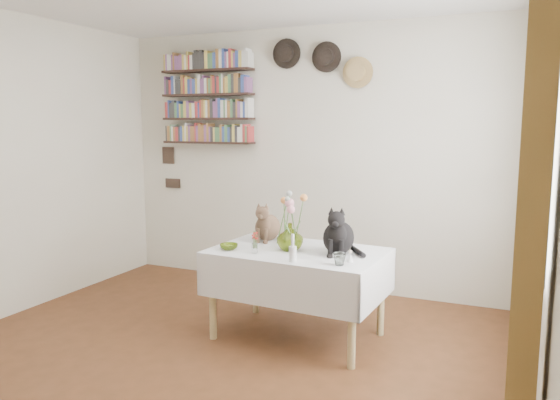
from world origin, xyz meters
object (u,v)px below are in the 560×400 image
at_px(black_cat, 339,229).
at_px(bookshelf_unit, 208,99).
at_px(dining_table, 298,272).
at_px(flower_vase, 290,237).
at_px(tabby_cat, 268,220).

xyz_separation_m(black_cat, bookshelf_unit, (-1.78, 1.16, 0.99)).
bearing_deg(black_cat, bookshelf_unit, 136.86).
bearing_deg(bookshelf_unit, dining_table, -38.86).
relative_size(flower_vase, bookshelf_unit, 0.20).
relative_size(tabby_cat, black_cat, 0.89).
xyz_separation_m(tabby_cat, black_cat, (0.66, -0.20, 0.02)).
height_order(tabby_cat, bookshelf_unit, bookshelf_unit).
height_order(flower_vase, bookshelf_unit, bookshelf_unit).
bearing_deg(tabby_cat, flower_vase, -44.53).
relative_size(black_cat, flower_vase, 1.77).
relative_size(dining_table, flower_vase, 6.35).
bearing_deg(tabby_cat, bookshelf_unit, 135.73).
bearing_deg(black_cat, flower_vase, 179.38).
distance_m(dining_table, tabby_cat, 0.53).
bearing_deg(tabby_cat, black_cat, -20.96).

